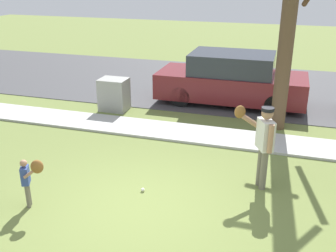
{
  "coord_description": "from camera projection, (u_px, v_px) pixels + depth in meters",
  "views": [
    {
      "loc": [
        2.36,
        -5.79,
        4.09
      ],
      "look_at": [
        0.09,
        1.61,
        1.0
      ],
      "focal_mm": 42.06,
      "sensor_mm": 36.0,
      "label": 1
    }
  ],
  "objects": [
    {
      "name": "ground_plane",
      "position": [
        186.0,
        135.0,
        10.4
      ],
      "size": [
        48.0,
        48.0,
        0.0
      ],
      "primitive_type": "plane",
      "color": "olive"
    },
    {
      "name": "parked_suv_maroon",
      "position": [
        231.0,
        79.0,
        12.65
      ],
      "size": [
        4.7,
        1.9,
        1.63
      ],
      "rotation": [
        0.0,
        0.0,
        3.14
      ],
      "color": "maroon",
      "rests_on": "road_surface"
    },
    {
      "name": "road_surface",
      "position": [
        220.0,
        85.0,
        14.93
      ],
      "size": [
        36.0,
        6.8,
        0.02
      ],
      "primitive_type": "cube",
      "color": "#424244",
      "rests_on": "ground"
    },
    {
      "name": "person_child",
      "position": [
        29.0,
        176.0,
        7.04
      ],
      "size": [
        0.53,
        0.31,
        1.0
      ],
      "rotation": [
        0.0,
        0.0,
        0.45
      ],
      "color": "#6B6656",
      "rests_on": "ground"
    },
    {
      "name": "person_adult",
      "position": [
        263.0,
        138.0,
        7.58
      ],
      "size": [
        0.83,
        0.55,
        1.69
      ],
      "rotation": [
        0.0,
        0.0,
        -2.69
      ],
      "color": "#6B6656",
      "rests_on": "ground"
    },
    {
      "name": "baseball",
      "position": [
        143.0,
        190.0,
        7.77
      ],
      "size": [
        0.07,
        0.07,
        0.07
      ],
      "primitive_type": "sphere",
      "color": "white",
      "rests_on": "ground"
    },
    {
      "name": "sidewalk_strip",
      "position": [
        187.0,
        133.0,
        10.48
      ],
      "size": [
        36.0,
        1.2,
        0.06
      ],
      "primitive_type": "cube",
      "color": "#B2B2AD",
      "rests_on": "ground"
    },
    {
      "name": "street_tree_near",
      "position": [
        289.0,
        16.0,
        9.8
      ],
      "size": [
        1.85,
        1.89,
        5.68
      ],
      "color": "brown",
      "rests_on": "ground"
    },
    {
      "name": "utility_cabinet",
      "position": [
        114.0,
        94.0,
        12.13
      ],
      "size": [
        0.84,
        0.67,
        0.99
      ],
      "primitive_type": "cube",
      "color": "gray",
      "rests_on": "ground"
    }
  ]
}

